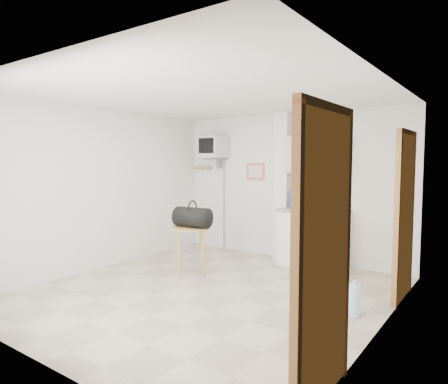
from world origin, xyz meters
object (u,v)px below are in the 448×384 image
Objects in this scene: crt_television at (213,148)px; water_bottle at (354,300)px; round_table at (190,234)px; duffel_bag at (193,217)px.

crt_television is 5.52× the size of water_bottle.
round_table reaches higher than water_bottle.
crt_television is 2.02m from duffel_bag.
duffel_bag is (0.05, 0.00, 0.26)m from round_table.
water_bottle is (2.46, -0.19, -0.69)m from duffel_bag.
crt_television is at bearing 115.36° from round_table.
duffel_bag reaches higher than water_bottle.
duffel_bag is 2.56m from water_bottle.
crt_television is at bearing 111.37° from duffel_bag.
water_bottle is (3.23, -1.72, -1.76)m from crt_television.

